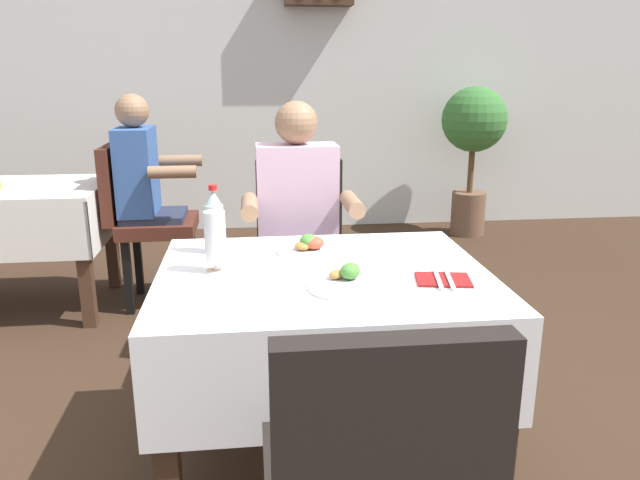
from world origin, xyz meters
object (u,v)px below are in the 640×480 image
plate_far_diner (308,246)px  background_dining_table (16,218)px  beer_glass_left (215,241)px  cola_bottle_primary (214,223)px  background_patron (148,189)px  main_dining_table (323,319)px  seated_diner_far (298,226)px  potted_plant_corner (473,135)px  chair_far_diner_seat (302,252)px  background_chair_right (142,215)px  napkin_cutlery_set (443,279)px  plate_near_camera (346,282)px

plate_far_diner → background_dining_table: 2.17m
beer_glass_left → cola_bottle_primary: (-0.01, 0.22, 0.00)m
cola_bottle_primary → background_patron: bearing=108.0°
main_dining_table → seated_diner_far: (-0.03, 0.74, 0.14)m
main_dining_table → potted_plant_corner: 3.46m
main_dining_table → background_patron: bearing=116.1°
main_dining_table → beer_glass_left: beer_glass_left is taller
chair_far_diner_seat → cola_bottle_primary: size_ratio=3.88×
main_dining_table → background_chair_right: size_ratio=1.13×
cola_bottle_primary → potted_plant_corner: potted_plant_corner is taller
beer_glass_left → potted_plant_corner: potted_plant_corner is taller
cola_bottle_primary → napkin_cutlery_set: (0.73, -0.40, -0.10)m
plate_near_camera → chair_far_diner_seat: bearing=93.0°
napkin_cutlery_set → background_dining_table: 2.70m
chair_far_diner_seat → plate_near_camera: (0.05, -1.00, 0.20)m
main_dining_table → plate_far_diner: (-0.03, 0.22, 0.19)m
background_patron → potted_plant_corner: background_patron is taller
main_dining_table → cola_bottle_primary: bearing=144.6°
seated_diner_far → potted_plant_corner: size_ratio=1.00×
seated_diner_far → beer_glass_left: bearing=-115.1°
beer_glass_left → background_chair_right: bearing=107.7°
napkin_cutlery_set → background_chair_right: background_chair_right is taller
plate_far_diner → background_dining_table: size_ratio=0.22×
main_dining_table → cola_bottle_primary: 0.53m
plate_far_diner → background_chair_right: background_chair_right is taller
plate_near_camera → background_chair_right: bearing=116.8°
background_chair_right → background_patron: 0.16m
main_dining_table → cola_bottle_primary: cola_bottle_primary is taller
chair_far_diner_seat → plate_far_diner: 0.66m
seated_diner_far → background_patron: 1.26m
chair_far_diner_seat → potted_plant_corner: 2.75m
background_chair_right → plate_near_camera: bearing=-63.2°
seated_diner_far → beer_glass_left: seated_diner_far is taller
main_dining_table → seated_diner_far: size_ratio=0.87×
seated_diner_far → background_chair_right: seated_diner_far is taller
background_chair_right → beer_glass_left: bearing=-72.3°
plate_far_diner → chair_far_diner_seat: bearing=87.3°
plate_near_camera → background_dining_table: 2.49m
background_dining_table → potted_plant_corner: size_ratio=0.81×
background_chair_right → potted_plant_corner: size_ratio=0.77×
potted_plant_corner → beer_glass_left: bearing=-123.5°
seated_diner_far → cola_bottle_primary: 0.60m
beer_glass_left → main_dining_table: bearing=-6.1°
main_dining_table → chair_far_diner_seat: size_ratio=1.13×
plate_far_diner → background_patron: 1.68m
plate_near_camera → cola_bottle_primary: cola_bottle_primary is taller
cola_bottle_primary → background_patron: background_patron is taller
napkin_cutlery_set → background_patron: background_patron is taller
background_dining_table → background_chair_right: size_ratio=1.05×
seated_diner_far → background_chair_right: bearing=131.7°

